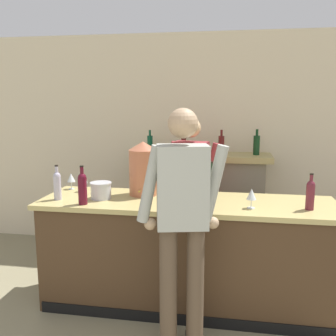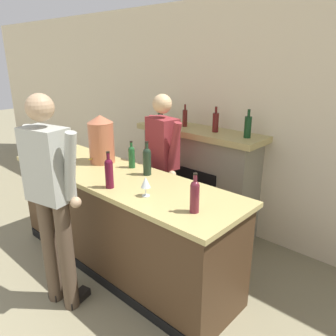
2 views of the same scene
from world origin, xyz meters
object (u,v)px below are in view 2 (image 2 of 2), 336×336
(wine_bottle_rose_blush, at_px, (44,149))
(wine_glass_front_left, at_px, (73,141))
(person_customer, at_px, (52,197))
(wine_glass_back_row, at_px, (146,183))
(person_bartender, at_px, (162,164))
(wine_bottle_burgundy_dark, at_px, (109,172))
(wine_glass_near_bucket, at_px, (71,138))
(copper_dispenser, at_px, (101,139))
(ice_bucket_steel, at_px, (67,153))
(wine_bottle_port_short, at_px, (41,143))
(wine_bottle_riesling_slim, at_px, (147,160))
(fireplace_stone, at_px, (198,178))
(wine_bottle_merlot_tall, at_px, (195,195))
(wine_bottle_cabernet_heavy, at_px, (132,156))

(wine_bottle_rose_blush, xyz_separation_m, wine_glass_front_left, (-0.17, 0.45, -0.02))
(person_customer, xyz_separation_m, wine_glass_back_row, (0.52, 0.56, 0.09))
(person_bartender, height_order, wine_bottle_burgundy_dark, person_bartender)
(person_bartender, height_order, wine_glass_back_row, person_bartender)
(person_bartender, xyz_separation_m, wine_glass_near_bucket, (-1.19, -0.42, 0.17))
(copper_dispenser, distance_m, ice_bucket_steel, 0.45)
(wine_bottle_port_short, height_order, wine_bottle_riesling_slim, wine_bottle_riesling_slim)
(person_bartender, distance_m, wine_bottle_port_short, 1.42)
(person_customer, xyz_separation_m, wine_glass_front_left, (-1.11, 0.90, 0.11))
(fireplace_stone, xyz_separation_m, wine_glass_back_row, (0.52, -1.42, 0.48))
(fireplace_stone, height_order, ice_bucket_steel, fireplace_stone)
(wine_glass_front_left, bearing_deg, wine_bottle_merlot_tall, -8.21)
(wine_bottle_cabernet_heavy, xyz_separation_m, wine_glass_front_left, (-0.99, -0.07, 0.00))
(wine_bottle_rose_blush, bearing_deg, wine_glass_near_bucket, 122.66)
(wine_glass_back_row, bearing_deg, person_customer, -132.48)
(wine_bottle_riesling_slim, xyz_separation_m, wine_glass_near_bucket, (-1.43, 0.05, -0.03))
(person_customer, bearing_deg, wine_bottle_port_short, 155.19)
(person_customer, relative_size, person_bartender, 1.07)
(wine_bottle_riesling_slim, distance_m, wine_glass_front_left, 1.26)
(wine_glass_front_left, bearing_deg, fireplace_stone, 44.42)
(ice_bucket_steel, height_order, wine_bottle_rose_blush, wine_bottle_rose_blush)
(wine_glass_back_row, bearing_deg, wine_bottle_riesling_slim, 134.51)
(person_bartender, xyz_separation_m, wine_glass_front_left, (-1.02, -0.49, 0.18))
(wine_bottle_rose_blush, xyz_separation_m, wine_glass_back_row, (1.45, 0.11, -0.04))
(fireplace_stone, distance_m, person_bartender, 0.67)
(person_bartender, distance_m, wine_glass_back_row, 1.05)
(wine_bottle_rose_blush, bearing_deg, person_bartender, 48.28)
(fireplace_stone, height_order, wine_bottle_merlot_tall, fireplace_stone)
(wine_bottle_port_short, bearing_deg, fireplace_stone, 49.34)
(person_customer, xyz_separation_m, wine_bottle_port_short, (-1.22, 0.57, 0.12))
(ice_bucket_steel, relative_size, wine_bottle_port_short, 0.62)
(ice_bucket_steel, xyz_separation_m, wine_bottle_cabernet_heavy, (0.72, 0.31, 0.05))
(fireplace_stone, relative_size, wine_bottle_burgundy_dark, 5.02)
(wine_bottle_cabernet_heavy, bearing_deg, wine_bottle_port_short, -159.85)
(wine_bottle_port_short, relative_size, wine_bottle_cabernet_heavy, 1.14)
(wine_bottle_burgundy_dark, height_order, wine_glass_front_left, wine_bottle_burgundy_dark)
(person_bartender, xyz_separation_m, wine_bottle_riesling_slim, (0.24, -0.47, 0.20))
(person_bartender, height_order, wine_bottle_rose_blush, person_bartender)
(person_bartender, height_order, wine_bottle_merlot_tall, person_bartender)
(copper_dispenser, height_order, wine_glass_back_row, copper_dispenser)
(wine_bottle_riesling_slim, height_order, wine_glass_front_left, wine_bottle_riesling_slim)
(person_bartender, height_order, copper_dispenser, person_bartender)
(fireplace_stone, xyz_separation_m, wine_glass_near_bucket, (-1.27, -1.00, 0.48))
(wine_bottle_rose_blush, bearing_deg, wine_bottle_riesling_slim, 23.71)
(wine_bottle_cabernet_heavy, bearing_deg, copper_dispenser, -165.69)
(fireplace_stone, relative_size, wine_glass_front_left, 9.19)
(wine_bottle_cabernet_heavy, relative_size, wine_glass_back_row, 1.67)
(wine_bottle_port_short, bearing_deg, person_bartender, 36.25)
(fireplace_stone, bearing_deg, wine_glass_front_left, -135.58)
(wine_bottle_burgundy_dark, distance_m, wine_bottle_riesling_slim, 0.45)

